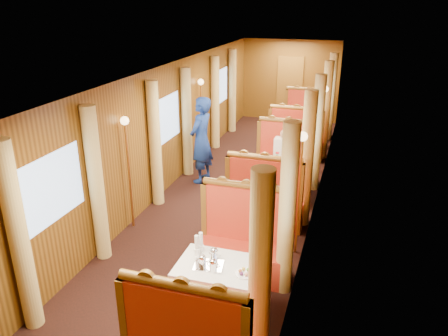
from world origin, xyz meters
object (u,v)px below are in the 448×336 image
at_px(banquette_far_fwd, 296,142).
at_px(rose_vase_mid, 277,156).
at_px(table_far, 301,132).
at_px(teapot_left, 202,263).
at_px(steward, 201,140).
at_px(banquette_mid_fwd, 265,202).
at_px(banquette_far_aft, 306,120).
at_px(tea_tray, 209,265).
at_px(passenger, 284,152).
at_px(banquette_mid_aft, 285,162).
at_px(fruit_plate, 245,273).
at_px(banquette_near_aft, 243,246).
at_px(teapot_right, 213,267).
at_px(rose_vase_far, 303,112).
at_px(teapot_back, 214,255).
at_px(table_near, 221,292).
at_px(table_mid, 276,182).

bearing_deg(banquette_far_fwd, rose_vase_mid, -89.95).
distance_m(table_far, rose_vase_mid, 3.56).
distance_m(teapot_left, steward, 4.34).
height_order(banquette_mid_fwd, banquette_far_aft, same).
relative_size(banquette_far_aft, steward, 0.73).
distance_m(tea_tray, passenger, 4.29).
relative_size(steward, passenger, 2.41).
relative_size(banquette_mid_aft, table_far, 1.28).
distance_m(fruit_plate, passenger, 4.34).
height_order(banquette_near_aft, table_far, banquette_near_aft).
bearing_deg(banquette_mid_aft, tea_tray, -91.74).
bearing_deg(teapot_right, passenger, 104.04).
xyz_separation_m(rose_vase_far, steward, (-1.72, -3.00, -0.01)).
xyz_separation_m(tea_tray, teapot_back, (0.02, 0.15, 0.05)).
bearing_deg(tea_tray, steward, 111.11).
xyz_separation_m(table_far, tea_tray, (-0.14, -7.05, 0.38)).
height_order(banquette_near_aft, steward, steward).
bearing_deg(table_far, banquette_far_fwd, -90.00).
xyz_separation_m(teapot_right, rose_vase_mid, (0.05, 3.62, 0.11)).
bearing_deg(teapot_right, banquette_mid_fwd, 103.59).
bearing_deg(table_near, banquette_near_aft, 90.00).
distance_m(table_mid, fruit_plate, 3.62).
bearing_deg(banquette_mid_aft, teapot_back, -91.56).
xyz_separation_m(teapot_left, teapot_right, (0.15, -0.05, 0.00)).
bearing_deg(table_near, banquette_far_aft, 90.00).
xyz_separation_m(teapot_right, teapot_back, (-0.07, 0.24, -0.00)).
relative_size(banquette_near_aft, steward, 0.73).
relative_size(table_near, steward, 0.57).
bearing_deg(fruit_plate, passenger, 94.12).
bearing_deg(passenger, banquette_far_aft, 90.00).
bearing_deg(rose_vase_far, teapot_back, -91.17).
relative_size(tea_tray, steward, 0.19).
height_order(table_far, passenger, passenger).
bearing_deg(rose_vase_far, table_far, 140.75).
relative_size(teapot_right, rose_vase_far, 0.43).
bearing_deg(teapot_right, rose_vase_mid, 103.86).
height_order(table_far, teapot_left, teapot_left).
distance_m(banquette_mid_fwd, steward, 2.31).
distance_m(banquette_far_aft, tea_tray, 8.07).
bearing_deg(banquette_far_aft, tea_tray, -90.99).
height_order(table_far, steward, steward).
bearing_deg(banquette_far_fwd, banquette_near_aft, -90.00).
height_order(banquette_far_fwd, rose_vase_far, banquette_far_fwd).
distance_m(tea_tray, rose_vase_far, 7.04).
bearing_deg(table_far, banquette_far_aft, 90.00).
relative_size(banquette_far_fwd, teapot_right, 8.71).
xyz_separation_m(teapot_left, rose_vase_mid, (0.20, 3.58, 0.12)).
bearing_deg(banquette_far_fwd, banquette_mid_fwd, -90.00).
relative_size(banquette_mid_fwd, banquette_far_fwd, 1.00).
relative_size(table_near, passenger, 1.38).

